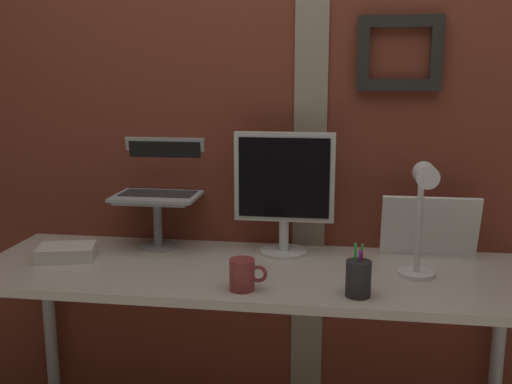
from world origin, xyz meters
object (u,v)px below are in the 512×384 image
Objects in this scene: monitor at (284,184)px; pen_cup at (358,278)px; laptop at (161,180)px; coffee_mug at (243,275)px; desk_lamp at (422,208)px; whiteboard_panel at (430,227)px.

pen_cup is at bearing -56.14° from monitor.
monitor is 0.49m from laptop.
pen_cup reaches higher than coffee_mug.
desk_lamp reaches higher than coffee_mug.
coffee_mug is (-0.55, -0.16, -0.19)m from desk_lamp.
monitor reaches higher than whiteboard_panel.
coffee_mug is (-0.09, -0.40, -0.21)m from monitor.
coffee_mug is (-0.62, -0.43, -0.06)m from whiteboard_panel.
desk_lamp is at bearing 38.46° from pen_cup.
monitor is at bearing -176.52° from whiteboard_panel.
laptop is 0.92× the size of whiteboard_panel.
coffee_mug is at bearing -145.16° from whiteboard_panel.
monitor reaches higher than desk_lamp.
laptop is 0.82× the size of desk_lamp.
desk_lamp is (0.46, -0.24, -0.02)m from monitor.
monitor is 0.52m from desk_lamp.
coffee_mug is at bearing -102.34° from monitor.
laptop is at bearing 172.48° from monitor.
desk_lamp is 2.35× the size of pen_cup.
monitor is 2.73× the size of pen_cup.
laptop is (-0.49, 0.06, -0.01)m from monitor.
pen_cup is 0.35m from coffee_mug.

